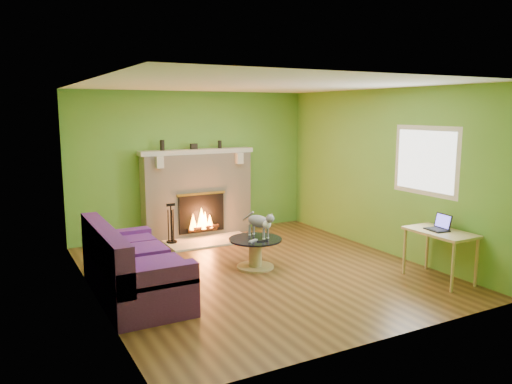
# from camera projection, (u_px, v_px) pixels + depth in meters

# --- Properties ---
(floor) EXTENTS (5.00, 5.00, 0.00)m
(floor) POSITION_uv_depth(u_px,v_px,m) (259.00, 270.00, 7.13)
(floor) COLOR #512F17
(floor) RESTS_ON ground
(ceiling) EXTENTS (5.00, 5.00, 0.00)m
(ceiling) POSITION_uv_depth(u_px,v_px,m) (259.00, 85.00, 6.71)
(ceiling) COLOR white
(ceiling) RESTS_ON wall_back
(wall_back) EXTENTS (5.00, 0.00, 5.00)m
(wall_back) POSITION_uv_depth(u_px,v_px,m) (193.00, 164.00, 9.09)
(wall_back) COLOR #5D9530
(wall_back) RESTS_ON floor
(wall_front) EXTENTS (5.00, 0.00, 5.00)m
(wall_front) POSITION_uv_depth(u_px,v_px,m) (384.00, 213.00, 4.75)
(wall_front) COLOR #5D9530
(wall_front) RESTS_ON floor
(wall_left) EXTENTS (0.00, 5.00, 5.00)m
(wall_left) POSITION_uv_depth(u_px,v_px,m) (91.00, 193.00, 5.87)
(wall_left) COLOR #5D9530
(wall_left) RESTS_ON floor
(wall_right) EXTENTS (0.00, 5.00, 5.00)m
(wall_right) POSITION_uv_depth(u_px,v_px,m) (382.00, 171.00, 7.97)
(wall_right) COLOR #5D9530
(wall_right) RESTS_ON floor
(window_frame) EXTENTS (0.00, 1.20, 1.20)m
(window_frame) POSITION_uv_depth(u_px,v_px,m) (426.00, 161.00, 7.14)
(window_frame) COLOR silver
(window_frame) RESTS_ON wall_right
(window_pane) EXTENTS (0.00, 1.06, 1.06)m
(window_pane) POSITION_uv_depth(u_px,v_px,m) (425.00, 161.00, 7.14)
(window_pane) COLOR white
(window_pane) RESTS_ON wall_right
(fireplace) EXTENTS (2.10, 0.46, 1.58)m
(fireplace) POSITION_uv_depth(u_px,v_px,m) (197.00, 194.00, 9.02)
(fireplace) COLOR beige
(fireplace) RESTS_ON floor
(hearth) EXTENTS (1.50, 0.75, 0.03)m
(hearth) POSITION_uv_depth(u_px,v_px,m) (209.00, 241.00, 8.69)
(hearth) COLOR beige
(hearth) RESTS_ON floor
(mantel) EXTENTS (2.10, 0.28, 0.08)m
(mantel) POSITION_uv_depth(u_px,v_px,m) (197.00, 151.00, 8.88)
(mantel) COLOR beige
(mantel) RESTS_ON fireplace
(sofa) EXTENTS (0.90, 2.00, 0.90)m
(sofa) POSITION_uv_depth(u_px,v_px,m) (130.00, 269.00, 6.10)
(sofa) COLOR #511B66
(sofa) RESTS_ON floor
(coffee_table) EXTENTS (0.77, 0.77, 0.44)m
(coffee_table) POSITION_uv_depth(u_px,v_px,m) (255.00, 251.00, 7.22)
(coffee_table) COLOR tan
(coffee_table) RESTS_ON floor
(desk) EXTENTS (0.53, 0.92, 0.68)m
(desk) POSITION_uv_depth(u_px,v_px,m) (440.00, 237.00, 6.65)
(desk) COLOR tan
(desk) RESTS_ON floor
(cat) EXTENTS (0.37, 0.66, 0.39)m
(cat) POSITION_uv_depth(u_px,v_px,m) (259.00, 224.00, 7.24)
(cat) COLOR slate
(cat) RESTS_ON coffee_table
(remote_silver) EXTENTS (0.17, 0.12, 0.02)m
(remote_silver) POSITION_uv_depth(u_px,v_px,m) (253.00, 241.00, 7.04)
(remote_silver) COLOR gray
(remote_silver) RESTS_ON coffee_table
(remote_black) EXTENTS (0.16, 0.04, 0.02)m
(remote_black) POSITION_uv_depth(u_px,v_px,m) (263.00, 241.00, 7.04)
(remote_black) COLOR black
(remote_black) RESTS_ON coffee_table
(laptop) EXTENTS (0.28, 0.32, 0.22)m
(laptop) POSITION_uv_depth(u_px,v_px,m) (437.00, 222.00, 6.65)
(laptop) COLOR black
(laptop) RESTS_ON desk
(fire_tools) EXTENTS (0.18, 0.18, 0.68)m
(fire_tools) POSITION_uv_depth(u_px,v_px,m) (171.00, 223.00, 8.47)
(fire_tools) COLOR black
(fire_tools) RESTS_ON hearth
(mantel_vase_left) EXTENTS (0.08, 0.08, 0.18)m
(mantel_vase_left) POSITION_uv_depth(u_px,v_px,m) (162.00, 145.00, 8.59)
(mantel_vase_left) COLOR black
(mantel_vase_left) RESTS_ON mantel
(mantel_vase_right) EXTENTS (0.07, 0.07, 0.14)m
(mantel_vase_right) POSITION_uv_depth(u_px,v_px,m) (220.00, 144.00, 9.10)
(mantel_vase_right) COLOR black
(mantel_vase_right) RESTS_ON mantel
(mantel_box) EXTENTS (0.12, 0.08, 0.10)m
(mantel_box) POSITION_uv_depth(u_px,v_px,m) (194.00, 146.00, 8.86)
(mantel_box) COLOR black
(mantel_box) RESTS_ON mantel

